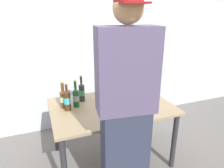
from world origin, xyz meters
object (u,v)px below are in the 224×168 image
beer_bottle_brown (63,98)px  person_figure (126,111)px  beer_bottle_amber (76,97)px  beer_bottle_dark (82,92)px  laptop (126,98)px  beer_bottle_green (67,100)px

beer_bottle_brown → person_figure: person_figure is taller
beer_bottle_amber → beer_bottle_brown: beer_bottle_amber is taller
beer_bottle_dark → beer_bottle_brown: 0.24m
beer_bottle_amber → beer_bottle_brown: bearing=167.6°
beer_bottle_dark → beer_bottle_brown: bearing=-156.8°
beer_bottle_amber → beer_bottle_dark: beer_bottle_dark is taller
beer_bottle_brown → person_figure: (0.39, -0.74, 0.13)m
laptop → beer_bottle_brown: (-0.69, 0.10, 0.07)m
laptop → person_figure: (-0.29, -0.64, 0.19)m
person_figure → beer_bottle_brown: bearing=117.9°
laptop → beer_bottle_brown: bearing=171.6°
beer_bottle_green → laptop: bearing=-1.8°
laptop → person_figure: size_ratio=0.23×
beer_bottle_dark → person_figure: bearing=-78.4°
laptop → beer_bottle_dark: bearing=157.1°
beer_bottle_dark → person_figure: (0.17, -0.84, 0.12)m
laptop → beer_bottle_amber: beer_bottle_amber is taller
beer_bottle_amber → beer_bottle_dark: size_ratio=0.98×
beer_bottle_dark → beer_bottle_amber: bearing=-126.2°
person_figure → beer_bottle_dark: bearing=101.6°
beer_bottle_green → beer_bottle_dark: size_ratio=0.98×
laptop → person_figure: bearing=-114.7°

